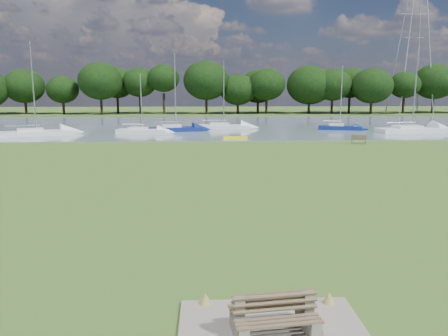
{
  "coord_description": "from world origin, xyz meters",
  "views": [
    {
      "loc": [
        -1.47,
        -22.72,
        5.4
      ],
      "look_at": [
        -0.57,
        -2.0,
        1.61
      ],
      "focal_mm": 35.0,
      "sensor_mm": 36.0,
      "label": 1
    }
  ],
  "objects_px": {
    "sailboat_0": "(339,126)",
    "pylon": "(416,13)",
    "sailboat_3": "(411,128)",
    "sailboat_8": "(175,127)",
    "bench_pair": "(274,316)",
    "kayak": "(235,138)",
    "sailboat_6": "(141,130)",
    "sailboat_1": "(36,131)",
    "riverbank_bench": "(359,139)",
    "sailboat_4": "(223,125)"
  },
  "relations": [
    {
      "from": "kayak",
      "to": "sailboat_4",
      "type": "bearing_deg",
      "value": 99.1
    },
    {
      "from": "riverbank_bench",
      "to": "sailboat_3",
      "type": "relative_size",
      "value": 0.15
    },
    {
      "from": "bench_pair",
      "to": "sailboat_3",
      "type": "xyz_separation_m",
      "value": [
        23.96,
        43.91,
        0.06
      ]
    },
    {
      "from": "sailboat_0",
      "to": "sailboat_8",
      "type": "distance_m",
      "value": 21.42
    },
    {
      "from": "pylon",
      "to": "sailboat_3",
      "type": "distance_m",
      "value": 48.57
    },
    {
      "from": "kayak",
      "to": "sailboat_4",
      "type": "xyz_separation_m",
      "value": [
        -0.8,
        12.16,
        0.34
      ]
    },
    {
      "from": "riverbank_bench",
      "to": "sailboat_0",
      "type": "bearing_deg",
      "value": 98.07
    },
    {
      "from": "kayak",
      "to": "sailboat_3",
      "type": "distance_m",
      "value": 22.95
    },
    {
      "from": "kayak",
      "to": "sailboat_1",
      "type": "height_order",
      "value": "sailboat_1"
    },
    {
      "from": "pylon",
      "to": "sailboat_6",
      "type": "height_order",
      "value": "pylon"
    },
    {
      "from": "sailboat_4",
      "to": "sailboat_8",
      "type": "relative_size",
      "value": 0.93
    },
    {
      "from": "riverbank_bench",
      "to": "sailboat_8",
      "type": "xyz_separation_m",
      "value": [
        -18.89,
        12.91,
        0.13
      ]
    },
    {
      "from": "bench_pair",
      "to": "sailboat_4",
      "type": "bearing_deg",
      "value": 81.6
    },
    {
      "from": "sailboat_0",
      "to": "sailboat_3",
      "type": "xyz_separation_m",
      "value": [
        7.8,
        -3.92,
        0.02
      ]
    },
    {
      "from": "pylon",
      "to": "sailboat_4",
      "type": "bearing_deg",
      "value": -140.77
    },
    {
      "from": "bench_pair",
      "to": "kayak",
      "type": "relative_size",
      "value": 0.76
    },
    {
      "from": "kayak",
      "to": "sailboat_3",
      "type": "relative_size",
      "value": 0.25
    },
    {
      "from": "bench_pair",
      "to": "sailboat_0",
      "type": "xyz_separation_m",
      "value": [
        16.16,
        47.83,
        0.04
      ]
    },
    {
      "from": "pylon",
      "to": "sailboat_0",
      "type": "bearing_deg",
      "value": -126.0
    },
    {
      "from": "bench_pair",
      "to": "riverbank_bench",
      "type": "xyz_separation_m",
      "value": [
        13.68,
        33.49,
        -0.06
      ]
    },
    {
      "from": "bench_pair",
      "to": "sailboat_8",
      "type": "xyz_separation_m",
      "value": [
        -5.21,
        46.41,
        0.07
      ]
    },
    {
      "from": "pylon",
      "to": "sailboat_1",
      "type": "height_order",
      "value": "pylon"
    },
    {
      "from": "bench_pair",
      "to": "sailboat_1",
      "type": "relative_size",
      "value": 0.19
    },
    {
      "from": "pylon",
      "to": "sailboat_8",
      "type": "height_order",
      "value": "pylon"
    },
    {
      "from": "sailboat_4",
      "to": "sailboat_8",
      "type": "xyz_separation_m",
      "value": [
        -6.2,
        -3.75,
        0.06
      ]
    },
    {
      "from": "kayak",
      "to": "sailboat_6",
      "type": "relative_size",
      "value": 0.37
    },
    {
      "from": "bench_pair",
      "to": "sailboat_3",
      "type": "distance_m",
      "value": 50.02
    },
    {
      "from": "sailboat_1",
      "to": "sailboat_4",
      "type": "height_order",
      "value": "sailboat_1"
    },
    {
      "from": "sailboat_4",
      "to": "sailboat_6",
      "type": "bearing_deg",
      "value": -144.92
    },
    {
      "from": "pylon",
      "to": "sailboat_6",
      "type": "bearing_deg",
      "value": -142.35
    },
    {
      "from": "sailboat_3",
      "to": "sailboat_6",
      "type": "height_order",
      "value": "sailboat_3"
    },
    {
      "from": "pylon",
      "to": "kayak",
      "type": "bearing_deg",
      "value": -131.47
    },
    {
      "from": "sailboat_3",
      "to": "kayak",
      "type": "bearing_deg",
      "value": -174.8
    },
    {
      "from": "pylon",
      "to": "sailboat_3",
      "type": "xyz_separation_m",
      "value": [
        -18.48,
        -40.09,
        -20.27
      ]
    },
    {
      "from": "riverbank_bench",
      "to": "sailboat_6",
      "type": "xyz_separation_m",
      "value": [
        -22.81,
        10.72,
        0.05
      ]
    },
    {
      "from": "sailboat_0",
      "to": "sailboat_8",
      "type": "xyz_separation_m",
      "value": [
        -21.37,
        -1.43,
        0.04
      ]
    },
    {
      "from": "pylon",
      "to": "sailboat_4",
      "type": "relative_size",
      "value": 3.73
    },
    {
      "from": "sailboat_6",
      "to": "pylon",
      "type": "bearing_deg",
      "value": 48.23
    },
    {
      "from": "sailboat_3",
      "to": "sailboat_8",
      "type": "distance_m",
      "value": 29.27
    },
    {
      "from": "sailboat_0",
      "to": "sailboat_8",
      "type": "relative_size",
      "value": 0.86
    },
    {
      "from": "riverbank_bench",
      "to": "sailboat_1",
      "type": "relative_size",
      "value": 0.14
    },
    {
      "from": "riverbank_bench",
      "to": "sailboat_3",
      "type": "distance_m",
      "value": 14.63
    },
    {
      "from": "sailboat_3",
      "to": "sailboat_8",
      "type": "xyz_separation_m",
      "value": [
        -29.17,
        2.5,
        0.01
      ]
    },
    {
      "from": "pylon",
      "to": "sailboat_1",
      "type": "bearing_deg",
      "value": -146.77
    },
    {
      "from": "sailboat_8",
      "to": "sailboat_1",
      "type": "bearing_deg",
      "value": -179.18
    },
    {
      "from": "sailboat_0",
      "to": "sailboat_1",
      "type": "xyz_separation_m",
      "value": [
        -37.17,
        -5.41,
        0.0
      ]
    },
    {
      "from": "sailboat_1",
      "to": "sailboat_6",
      "type": "distance_m",
      "value": 12.02
    },
    {
      "from": "pylon",
      "to": "sailboat_8",
      "type": "relative_size",
      "value": 3.49
    },
    {
      "from": "sailboat_1",
      "to": "sailboat_3",
      "type": "xyz_separation_m",
      "value": [
        44.97,
        1.48,
        0.02
      ]
    },
    {
      "from": "sailboat_0",
      "to": "pylon",
      "type": "bearing_deg",
      "value": 71.43
    }
  ]
}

